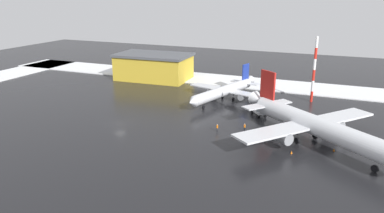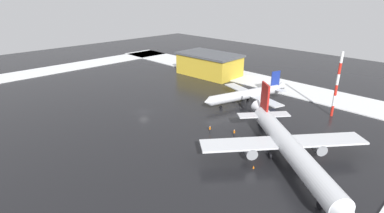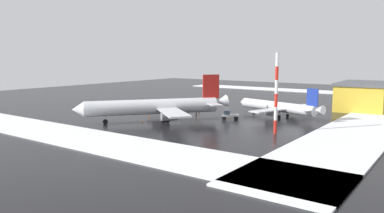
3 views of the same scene
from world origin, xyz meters
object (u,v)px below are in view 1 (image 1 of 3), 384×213
Objects in this scene: ground_crew_mid_apron at (217,127)px; ground_crew_by_nose_gear at (245,127)px; airplane_foreground_jet at (317,126)px; traffic_cone_near_nose at (291,152)px; airplane_far_rear at (224,91)px; antenna_mast at (314,70)px; cargo_hangar at (154,67)px; pushback_tug at (259,111)px; traffic_cone_mid_line at (334,150)px.

ground_crew_by_nose_gear is (-5.34, -2.68, 0.00)m from ground_crew_mid_apron.
traffic_cone_near_nose is (3.71, 5.87, -3.75)m from airplane_foreground_jet.
antenna_mast is (-22.27, -8.64, 6.00)m from airplane_far_rear.
ground_crew_by_nose_gear is at bearing -150.54° from airplane_foreground_jet.
airplane_far_rear is 1.13× the size of cargo_hangar.
airplane_foreground_jet reaches higher than cargo_hangar.
antenna_mast is at bearing 176.80° from ground_crew_by_nose_gear.
ground_crew_by_nose_gear is at bearing 136.35° from cargo_hangar.
cargo_hangar reaches higher than airplane_far_rear.
traffic_cone_near_nose is at bearing -84.16° from airplane_foreground_jet.
cargo_hangar is at bearing 108.57° from ground_crew_mid_apron.
airplane_far_rear is at bearing 177.20° from airplane_foreground_jet.
airplane_foreground_jet is 20.02m from pushback_tug.
airplane_foreground_jet is at bearing 7.00° from pushback_tug.
traffic_cone_near_nose is 8.45m from traffic_cone_mid_line.
pushback_tug is at bearing 68.78° from airplane_far_rear.
traffic_cone_mid_line is (-3.56, 1.55, -3.75)m from airplane_foreground_jet.
cargo_hangar is at bearing -113.77° from ground_crew_by_nose_gear.
ground_crew_mid_apron is 3.11× the size of traffic_cone_mid_line.
airplane_far_rear reaches higher than ground_crew_by_nose_gear.
airplane_far_rear is at bearing 80.11° from ground_crew_mid_apron.
ground_crew_by_nose_gear is at bearing 69.43° from antenna_mast.
ground_crew_mid_apron is (20.27, 0.40, -3.05)m from airplane_foreground_jet.
traffic_cone_near_nose is (-16.56, 5.46, -0.70)m from ground_crew_mid_apron.
ground_crew_by_nose_gear is (-11.33, 20.51, -1.93)m from airplane_far_rear.
pushback_tug reaches higher than ground_crew_mid_apron.
traffic_cone_mid_line is at bearing 67.13° from airplane_far_rear.
ground_crew_mid_apron is 36.62m from antenna_mast.
airplane_far_rear is at bearing -133.71° from ground_crew_by_nose_gear.
antenna_mast is at bearing -89.56° from traffic_cone_near_nose.
traffic_cone_mid_line is (-60.49, 40.51, -4.17)m from cargo_hangar.
cargo_hangar is 69.72m from traffic_cone_near_nose.
airplane_far_rear is at bearing -39.21° from traffic_cone_mid_line.
airplane_far_rear is at bearing -167.06° from pushback_tug.
cargo_hangar is (56.94, -38.96, 0.42)m from airplane_foreground_jet.
ground_crew_mid_apron is 5.97m from ground_crew_by_nose_gear.
airplane_foreground_jet is 20.07× the size of ground_crew_by_nose_gear.
pushback_tug is at bearing 174.64° from airplane_foreground_jet.
ground_crew_mid_apron is at bearing -45.95° from ground_crew_by_nose_gear.
antenna_mast reaches higher than pushback_tug.
ground_crew_mid_apron is 53.91m from cargo_hangar.
airplane_foreground_jet is at bearing 98.69° from ground_crew_by_nose_gear.
antenna_mast is at bearing 38.52° from ground_crew_mid_apron.
airplane_far_rear is 1.63× the size of antenna_mast.
airplane_foreground_jet reaches higher than pushback_tug.
ground_crew_by_nose_gear is (14.93, -2.28, -3.05)m from airplane_foreground_jet.
ground_crew_by_nose_gear is at bearing -35.97° from traffic_cone_near_nose.
pushback_tug is (-11.88, 9.14, -1.61)m from airplane_far_rear.
antenna_mast reaches higher than ground_crew_mid_apron.
ground_crew_mid_apron is at bearing 130.45° from cargo_hangar.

